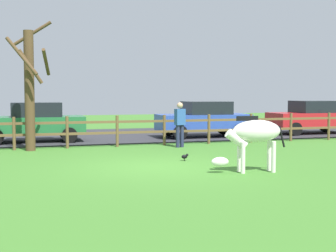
% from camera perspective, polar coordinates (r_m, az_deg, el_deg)
% --- Properties ---
extents(ground_plane, '(60.00, 60.00, 0.00)m').
position_cam_1_polar(ground_plane, '(12.69, -1.39, -4.97)').
color(ground_plane, '#3D7528').
extents(parking_asphalt, '(28.00, 7.40, 0.05)m').
position_cam_1_polar(parking_asphalt, '(21.74, -7.77, -1.18)').
color(parking_asphalt, '#2D2D33').
rests_on(parking_asphalt, ground_plane).
extents(paddock_fence, '(21.80, 0.11, 1.15)m').
position_cam_1_polar(paddock_fence, '(17.44, -6.16, -0.36)').
color(paddock_fence, brown).
rests_on(paddock_fence, ground_plane).
extents(bare_tree, '(1.57, 1.59, 4.52)m').
position_cam_1_polar(bare_tree, '(16.78, -16.36, 4.72)').
color(bare_tree, '#513A23').
rests_on(bare_tree, ground_plane).
extents(zebra, '(1.93, 0.60, 1.41)m').
position_cam_1_polar(zebra, '(11.95, 10.28, -1.12)').
color(zebra, white).
rests_on(zebra, ground_plane).
extents(crow_on_grass, '(0.21, 0.10, 0.20)m').
position_cam_1_polar(crow_on_grass, '(13.83, 2.05, -3.70)').
color(crow_on_grass, black).
rests_on(crow_on_grass, ground_plane).
extents(parked_car_blue, '(4.02, 1.92, 1.56)m').
position_cam_1_polar(parked_car_blue, '(20.73, 4.36, 0.86)').
color(parked_car_blue, '#2D4CAD').
rests_on(parked_car_blue, parking_asphalt).
extents(parked_car_red, '(4.00, 1.89, 1.56)m').
position_cam_1_polar(parked_car_red, '(23.47, 16.99, 1.07)').
color(parked_car_red, red).
rests_on(parked_car_red, parking_asphalt).
extents(parked_car_green, '(4.02, 1.91, 1.56)m').
position_cam_1_polar(parked_car_green, '(19.39, -15.94, 0.50)').
color(parked_car_green, '#236B38').
rests_on(parked_car_green, parking_asphalt).
extents(visitor_near_fence, '(0.40, 0.30, 1.64)m').
position_cam_1_polar(visitor_near_fence, '(17.15, 1.44, 0.42)').
color(visitor_near_fence, '#232847').
rests_on(visitor_near_fence, ground_plane).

